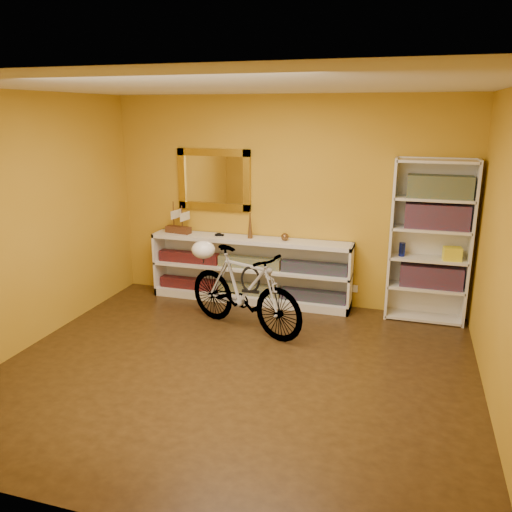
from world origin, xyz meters
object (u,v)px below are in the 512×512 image
(bicycle, at_px, (244,290))
(helmet, at_px, (203,250))
(console_unit, at_px, (250,270))
(bookcase, at_px, (430,242))

(bicycle, distance_m, helmet, 0.72)
(console_unit, height_order, helmet, helmet)
(bookcase, distance_m, bicycle, 2.21)
(bookcase, bearing_deg, console_unit, -179.34)
(bicycle, height_order, helmet, bicycle)
(bookcase, xyz_separation_m, bicycle, (-1.95, -0.91, -0.47))
(bicycle, bearing_deg, console_unit, 35.26)
(bookcase, height_order, bicycle, bookcase)
(console_unit, bearing_deg, helmet, -119.12)
(bookcase, height_order, helmet, bookcase)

